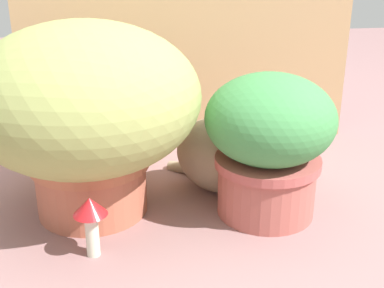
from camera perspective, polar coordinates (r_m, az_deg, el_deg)
ground_plane at (r=1.33m, az=-0.72°, el=-9.19°), size 6.00×6.00×0.00m
cardboard_backdrop at (r=1.77m, az=-0.39°, el=12.12°), size 1.15×0.03×0.78m
grass_planter at (r=1.32m, az=-11.88°, el=4.15°), size 0.59×0.59×0.51m
leafy_planter at (r=1.32m, az=8.65°, el=0.45°), size 0.34×0.34×0.38m
cat at (r=1.46m, az=3.38°, el=-1.03°), size 0.31×0.34×0.32m
mushroom_ornament_red at (r=1.19m, az=-11.34°, el=-7.79°), size 0.08×0.08×0.15m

